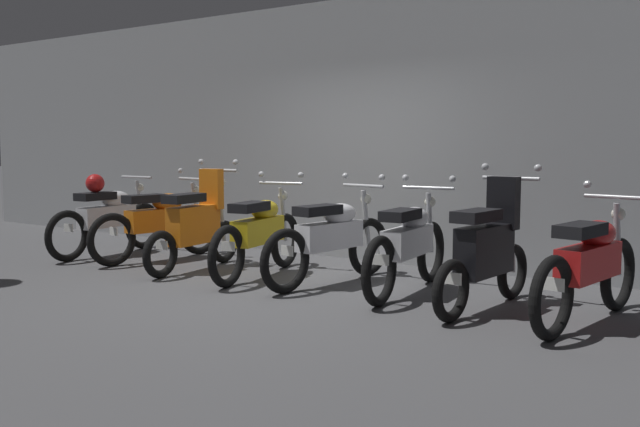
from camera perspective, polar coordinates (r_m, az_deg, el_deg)
The scene contains 10 objects.
ground_plane at distance 7.18m, azimuth -4.31°, elevation -6.07°, with size 80.00×80.00×0.00m, color #4C4C4F.
back_wall at distance 8.82m, azimuth 4.32°, elevation 6.86°, with size 16.00×0.30×3.29m, color gray.
motorbike_slot_0 at distance 9.60m, azimuth -17.14°, elevation -0.16°, with size 0.56×1.95×1.08m.
motorbike_slot_1 at distance 9.00m, azimuth -13.11°, elevation -0.64°, with size 0.58×1.94×1.15m.
motorbike_slot_2 at distance 8.21m, azimuth -10.21°, elevation -0.94°, with size 0.59×1.68×1.29m.
motorbike_slot_3 at distance 7.70m, azimuth -5.03°, elevation -1.57°, with size 0.59×1.94×1.15m.
motorbike_slot_4 at distance 7.26m, azimuth 0.95°, elevation -1.99°, with size 0.58×1.94×1.15m.
motorbike_slot_5 at distance 6.87m, azimuth 7.32°, elevation -2.47°, with size 0.59×1.95×1.15m.
motorbike_slot_6 at distance 6.31m, azimuth 13.60°, elevation -3.00°, with size 0.59×1.68×1.29m.
motorbike_slot_7 at distance 6.05m, azimuth 21.38°, elevation -3.94°, with size 0.59×1.94×1.15m.
Camera 1 is at (4.36, -5.52, 1.47)m, focal length 38.76 mm.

